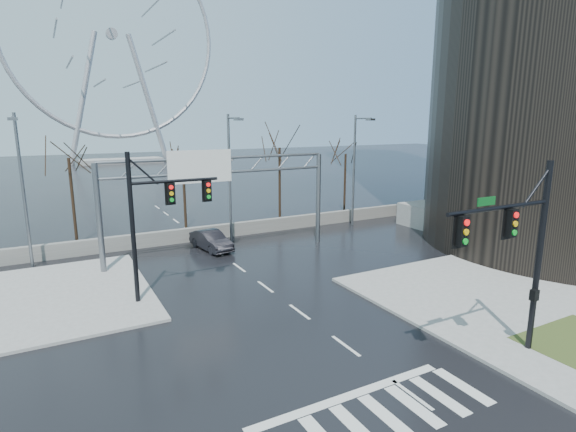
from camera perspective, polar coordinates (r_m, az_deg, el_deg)
ground at (r=20.27m, az=7.34°, el=-16.04°), size 260.00×260.00×0.00m
sidewalk_right_ext at (r=27.99m, az=21.90°, el=-8.57°), size 12.00×10.00×0.15m
sidewalk_far at (r=28.03m, az=-27.78°, el=-9.08°), size 10.00×12.00×0.15m
tower_podium at (r=46.32m, az=31.46°, el=-0.35°), size 22.00×18.00×2.00m
barrier_wall at (r=37.10m, az=-10.95°, el=-2.17°), size 52.00×0.50×1.10m
signal_mast_near at (r=19.44m, az=27.41°, el=-3.13°), size 5.52×0.41×8.00m
signal_mast_far at (r=24.29m, az=-16.60°, el=0.43°), size 4.72×0.41×8.00m
sign_gantry at (r=31.40m, az=-9.13°, el=3.95°), size 16.36×0.40×7.60m
streetlight_left at (r=32.79m, az=-30.73°, el=4.00°), size 0.50×2.55×10.00m
streetlight_mid at (r=35.12m, az=-7.25°, el=6.01°), size 0.50×2.55×10.00m
streetlight_right at (r=40.99m, az=8.68°, el=6.82°), size 0.50×2.55×10.00m
tree_left at (r=38.10m, az=-26.00°, el=5.50°), size 3.75×3.75×7.50m
tree_center at (r=40.56m, az=-13.16°, el=5.57°), size 3.25×3.25×6.50m
tree_right at (r=42.81m, az=-1.08°, el=7.61°), size 3.90×3.90×7.80m
tree_far_right at (r=47.49m, az=7.31°, el=6.97°), size 3.40×3.40×6.80m
ferris_wheel at (r=111.76m, az=-21.41°, el=19.78°), size 45.00×6.00×50.91m
car at (r=34.14m, az=-9.74°, el=-3.06°), size 2.22×4.58×1.45m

